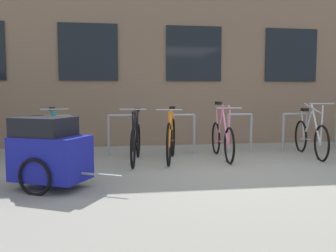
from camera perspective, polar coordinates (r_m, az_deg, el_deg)
ground_plane at (r=5.85m, az=10.75°, el=-7.10°), size 42.00×42.00×0.00m
storefront_building at (r=12.30m, az=0.36°, el=12.67°), size 28.00×6.96×5.69m
bike_rack at (r=7.59m, az=6.59°, el=-0.53°), size 6.55×0.05×0.81m
bicycle_teal at (r=6.86m, az=-17.05°, el=-2.10°), size 0.50×1.71×0.99m
bicycle_silver at (r=7.77m, az=20.92°, el=-1.53°), size 0.46×1.75×1.06m
bicycle_pink at (r=7.09m, az=8.26°, el=-1.85°), size 0.44×1.73×1.07m
bicycle_orange at (r=6.81m, az=0.47°, el=-1.90°), size 0.54×1.72×0.99m
bicycle_black at (r=6.67m, az=-4.95°, el=-2.32°), size 0.44×1.71×0.99m
bike_trailer at (r=5.01m, az=-17.65°, el=-3.73°), size 1.43×0.95×0.94m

